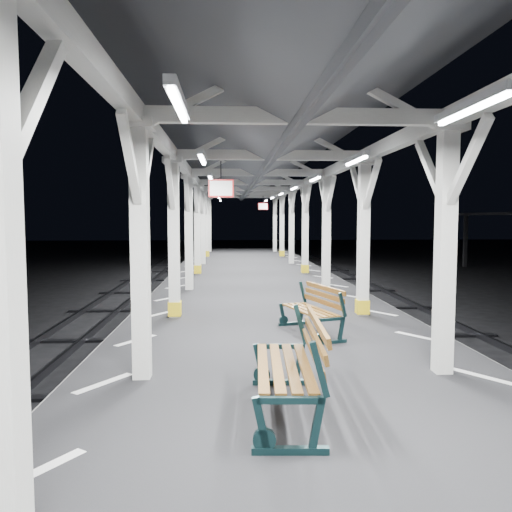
{
  "coord_description": "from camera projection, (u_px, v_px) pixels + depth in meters",
  "views": [
    {
      "loc": [
        -0.88,
        -8.44,
        3.09
      ],
      "look_at": [
        -0.23,
        3.05,
        2.2
      ],
      "focal_mm": 35.0,
      "sensor_mm": 36.0,
      "label": 1
    }
  ],
  "objects": [
    {
      "name": "ground",
      "position": [
        279.0,
        395.0,
        8.69
      ],
      "size": [
        120.0,
        120.0,
        0.0
      ],
      "primitive_type": "plane",
      "color": "black",
      "rests_on": "ground"
    },
    {
      "name": "platform",
      "position": [
        279.0,
        367.0,
        8.65
      ],
      "size": [
        6.0,
        50.0,
        1.0
      ],
      "primitive_type": "cube",
      "color": "black",
      "rests_on": "ground"
    },
    {
      "name": "hazard_stripes_left",
      "position": [
        136.0,
        340.0,
        8.47
      ],
      "size": [
        1.0,
        48.0,
        0.01
      ],
      "primitive_type": "cube",
      "color": "silver",
      "rests_on": "platform"
    },
    {
      "name": "hazard_stripes_right",
      "position": [
        418.0,
        337.0,
        8.75
      ],
      "size": [
        1.0,
        48.0,
        0.01
      ],
      "primitive_type": "cube",
      "color": "silver",
      "rests_on": "platform"
    },
    {
      "name": "canopy",
      "position": [
        280.0,
        129.0,
        8.32
      ],
      "size": [
        5.4,
        49.0,
        4.65
      ],
      "color": "silver",
      "rests_on": "platform"
    },
    {
      "name": "bench_near",
      "position": [
        295.0,
        363.0,
        5.27
      ],
      "size": [
        0.82,
        1.94,
        1.03
      ],
      "rotation": [
        0.0,
        0.0,
        -0.06
      ],
      "color": "black",
      "rests_on": "platform"
    },
    {
      "name": "bench_mid",
      "position": [
        315.0,
        308.0,
        8.97
      ],
      "size": [
        1.02,
        1.69,
        0.86
      ],
      "rotation": [
        0.0,
        0.0,
        0.29
      ],
      "color": "black",
      "rests_on": "platform"
    }
  ]
}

